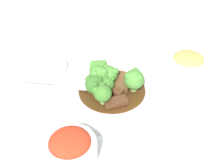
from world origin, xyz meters
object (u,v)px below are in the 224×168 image
object	(u,v)px
broccoli_floret_5	(109,74)
broccoli_floret_3	(95,84)
serving_spoon	(79,84)
sauce_dish	(52,66)
broccoli_floret_0	(99,69)
side_bowl_appetizer	(188,63)
broccoli_floret_1	(101,92)
side_bowl_kimchi	(73,148)
broccoli_floret_6	(107,84)
main_plate	(112,92)
beef_strip_2	(116,102)
beef_strip_3	(119,90)
beef_strip_0	(111,74)
broccoli_floret_4	(134,79)
beef_strip_1	(124,82)
broccoli_floret_2	(99,75)

from	to	relation	value
broccoli_floret_5	broccoli_floret_3	bearing A→B (deg)	71.77
serving_spoon	sauce_dish	size ratio (longest dim) A/B	2.39
broccoli_floret_0	broccoli_floret_3	world-z (taller)	same
serving_spoon	side_bowl_appetizer	world-z (taller)	side_bowl_appetizer
broccoli_floret_1	side_bowl_kimchi	distance (m)	0.15
broccoli_floret_6	broccoli_floret_1	bearing A→B (deg)	94.37
main_plate	beef_strip_2	bearing A→B (deg)	122.38
broccoli_floret_1	side_bowl_kimchi	bearing A→B (deg)	93.27
broccoli_floret_0	beef_strip_3	bearing A→B (deg)	154.73
broccoli_floret_5	beef_strip_3	bearing A→B (deg)	148.02
beef_strip_2	serving_spoon	bearing A→B (deg)	-12.01
beef_strip_0	broccoli_floret_4	size ratio (longest dim) A/B	0.96
beef_strip_2	sauce_dish	world-z (taller)	beef_strip_2
beef_strip_3	broccoli_floret_5	world-z (taller)	broccoli_floret_5
side_bowl_appetizer	broccoli_floret_6	bearing A→B (deg)	48.72
broccoli_floret_6	side_bowl_appetizer	bearing A→B (deg)	-131.28
main_plate	beef_strip_2	size ratio (longest dim) A/B	4.51
beef_strip_1	broccoli_floret_1	size ratio (longest dim) A/B	1.26
beef_strip_2	side_bowl_kimchi	size ratio (longest dim) A/B	0.56
beef_strip_1	side_bowl_appetizer	size ratio (longest dim) A/B	0.62
main_plate	broccoli_floret_1	size ratio (longest dim) A/B	5.31
broccoli_floret_3	broccoli_floret_5	distance (m)	0.05
beef_strip_1	broccoli_floret_5	xyz separation A→B (m)	(0.04, 0.01, 0.02)
beef_strip_2	broccoli_floret_2	size ratio (longest dim) A/B	1.04
main_plate	side_bowl_appetizer	xyz separation A→B (m)	(-0.15, -0.16, 0.02)
beef_strip_1	broccoli_floret_0	distance (m)	0.07
side_bowl_kimchi	broccoli_floret_1	bearing A→B (deg)	-86.73
beef_strip_0	side_bowl_kimchi	world-z (taller)	side_bowl_kimchi
beef_strip_0	beef_strip_3	xyz separation A→B (m)	(-0.04, 0.05, -0.00)
side_bowl_appetizer	side_bowl_kimchi	bearing A→B (deg)	68.82
side_bowl_kimchi	side_bowl_appetizer	world-z (taller)	side_bowl_kimchi
broccoli_floret_6	side_bowl_kimchi	size ratio (longest dim) A/B	0.37
broccoli_floret_1	broccoli_floret_4	size ratio (longest dim) A/B	0.87
main_plate	beef_strip_0	bearing A→B (deg)	-64.07
broccoli_floret_1	beef_strip_0	bearing A→B (deg)	-80.05
main_plate	beef_strip_3	xyz separation A→B (m)	(-0.02, 0.00, 0.01)
main_plate	broccoli_floret_2	bearing A→B (deg)	1.12
broccoli_floret_3	broccoli_floret_1	bearing A→B (deg)	139.58
broccoli_floret_6	serving_spoon	world-z (taller)	broccoli_floret_6
beef_strip_1	beef_strip_2	bearing A→B (deg)	96.15
beef_strip_3	serving_spoon	bearing A→B (deg)	10.15
broccoli_floret_3	side_bowl_kimchi	distance (m)	0.18
main_plate	broccoli_floret_6	size ratio (longest dim) A/B	6.80
beef_strip_2	sauce_dish	xyz separation A→B (m)	(0.22, -0.08, -0.02)
beef_strip_0	side_bowl_appetizer	distance (m)	0.20
beef_strip_1	broccoli_floret_0	world-z (taller)	broccoli_floret_0
broccoli_floret_4	broccoli_floret_5	world-z (taller)	broccoli_floret_4
main_plate	serving_spoon	distance (m)	0.08
side_bowl_appetizer	beef_strip_3	bearing A→B (deg)	52.67
beef_strip_1	broccoli_floret_5	bearing A→B (deg)	16.68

